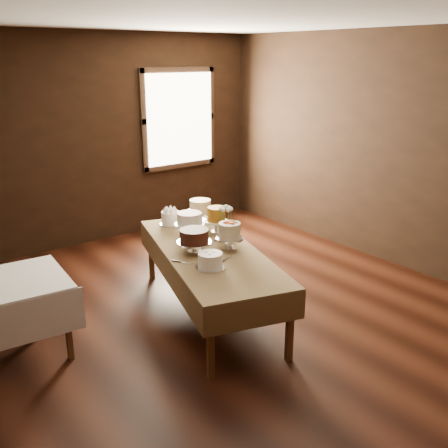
# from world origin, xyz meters

# --- Properties ---
(floor) EXTENTS (5.00, 6.00, 0.01)m
(floor) POSITION_xyz_m (0.00, 0.00, 0.00)
(floor) COLOR black
(floor) RESTS_ON ground
(ceiling) EXTENTS (5.00, 6.00, 0.01)m
(ceiling) POSITION_xyz_m (0.00, 0.00, 2.80)
(ceiling) COLOR beige
(ceiling) RESTS_ON wall_back
(wall_back) EXTENTS (5.00, 0.02, 2.80)m
(wall_back) POSITION_xyz_m (0.00, 3.00, 1.40)
(wall_back) COLOR black
(wall_back) RESTS_ON ground
(wall_right) EXTENTS (0.02, 6.00, 2.80)m
(wall_right) POSITION_xyz_m (2.50, 0.00, 1.40)
(wall_right) COLOR black
(wall_right) RESTS_ON ground
(window) EXTENTS (1.10, 0.05, 1.30)m
(window) POSITION_xyz_m (1.30, 2.94, 1.60)
(window) COLOR #FFEABF
(window) RESTS_ON wall_back
(display_table) EXTENTS (1.49, 2.39, 0.69)m
(display_table) POSITION_xyz_m (-0.12, 0.29, 0.64)
(display_table) COLOR #4D2D13
(display_table) RESTS_ON ground
(side_table) EXTENTS (0.90, 0.90, 0.69)m
(side_table) POSITION_xyz_m (-1.84, 0.71, 0.61)
(side_table) COLOR #4D2D13
(side_table) RESTS_ON ground
(cake_meringue) EXTENTS (0.26, 0.26, 0.15)m
(cake_meringue) POSITION_xyz_m (-0.00, 1.17, 0.76)
(cake_meringue) COLOR silver
(cake_meringue) RESTS_ON display_table
(cake_speckled) EXTENTS (0.32, 0.32, 0.26)m
(cake_speckled) POSITION_xyz_m (0.33, 1.06, 0.81)
(cake_speckled) COLOR silver
(cake_speckled) RESTS_ON display_table
(cake_lattice) EXTENTS (0.34, 0.34, 0.24)m
(cake_lattice) POSITION_xyz_m (-0.02, 0.76, 0.80)
(cake_lattice) COLOR white
(cake_lattice) RESTS_ON display_table
(cake_caramel) EXTENTS (0.27, 0.27, 0.29)m
(cake_caramel) POSITION_xyz_m (0.24, 0.64, 0.82)
(cake_caramel) COLOR white
(cake_caramel) RESTS_ON display_table
(cake_chocolate) EXTENTS (0.35, 0.35, 0.24)m
(cake_chocolate) POSITION_xyz_m (-0.27, 0.31, 0.80)
(cake_chocolate) COLOR silver
(cake_chocolate) RESTS_ON display_table
(cake_flowers) EXTENTS (0.27, 0.27, 0.28)m
(cake_flowers) POSITION_xyz_m (0.04, 0.17, 0.81)
(cake_flowers) COLOR silver
(cake_flowers) RESTS_ON display_table
(cake_swirl) EXTENTS (0.30, 0.30, 0.14)m
(cake_swirl) POSITION_xyz_m (-0.37, -0.09, 0.76)
(cake_swirl) COLOR silver
(cake_swirl) RESTS_ON display_table
(cake_server_a) EXTENTS (0.23, 0.11, 0.01)m
(cake_server_a) POSITION_xyz_m (-0.11, -0.01, 0.69)
(cake_server_a) COLOR silver
(cake_server_a) RESTS_ON display_table
(cake_server_c) EXTENTS (0.05, 0.24, 0.01)m
(cake_server_c) POSITION_xyz_m (-0.11, 0.53, 0.69)
(cake_server_c) COLOR silver
(cake_server_c) RESTS_ON display_table
(cake_server_d) EXTENTS (0.24, 0.06, 0.01)m
(cake_server_d) POSITION_xyz_m (0.23, 0.46, 0.69)
(cake_server_d) COLOR silver
(cake_server_d) RESTS_ON display_table
(cake_server_e) EXTENTS (0.15, 0.22, 0.01)m
(cake_server_e) POSITION_xyz_m (-0.47, 0.12, 0.69)
(cake_server_e) COLOR silver
(cake_server_e) RESTS_ON display_table
(flower_vase) EXTENTS (0.18, 0.18, 0.14)m
(flower_vase) POSITION_xyz_m (0.20, 0.42, 0.76)
(flower_vase) COLOR #2D2823
(flower_vase) RESTS_ON display_table
(flower_bouquet) EXTENTS (0.14, 0.14, 0.20)m
(flower_bouquet) POSITION_xyz_m (0.20, 0.42, 0.95)
(flower_bouquet) COLOR white
(flower_bouquet) RESTS_ON flower_vase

